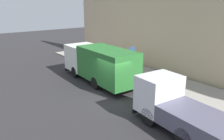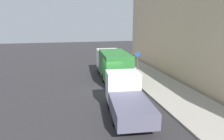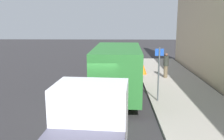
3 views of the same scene
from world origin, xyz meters
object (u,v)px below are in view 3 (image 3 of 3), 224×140
at_px(large_utility_truck, 118,67).
at_px(pedestrian_walking, 166,65).
at_px(traffic_cone_orange, 144,70).
at_px(street_sign_post, 159,70).

xyz_separation_m(large_utility_truck, pedestrian_walking, (3.44, 3.51, -0.52)).
height_order(large_utility_truck, pedestrian_walking, large_utility_truck).
distance_m(traffic_cone_orange, street_sign_post, 6.38).
bearing_deg(street_sign_post, pedestrian_walking, 75.05).
xyz_separation_m(large_utility_truck, traffic_cone_orange, (1.97, 4.60, -1.10)).
distance_m(large_utility_truck, street_sign_post, 2.64).
bearing_deg(pedestrian_walking, traffic_cone_orange, 51.38).
relative_size(pedestrian_walking, traffic_cone_orange, 2.49).
bearing_deg(traffic_cone_orange, street_sign_post, -89.14).
xyz_separation_m(pedestrian_walking, street_sign_post, (-1.38, -5.15, 0.70)).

